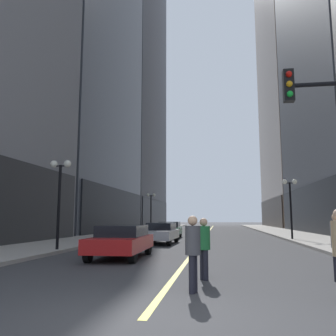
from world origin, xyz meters
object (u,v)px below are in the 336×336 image
object	(u,v)px
car_silver	(161,232)
street_lamp_right_mid	(290,195)
pedestrian_in_green_parka	(204,244)
street_lamp_left_near	(60,184)
car_red	(122,240)
pedestrian_with_orange_bag	(193,247)
car_green	(169,229)
street_lamp_left_far	(151,204)

from	to	relation	value
car_silver	street_lamp_right_mid	xyz separation A→B (m)	(8.81, 4.17, 2.54)
car_silver	pedestrian_in_green_parka	bearing A→B (deg)	-75.73
street_lamp_left_near	street_lamp_right_mid	size ratio (longest dim) A/B	1.00
car_red	street_lamp_right_mid	bearing A→B (deg)	53.24
pedestrian_with_orange_bag	street_lamp_left_near	size ratio (longest dim) A/B	0.38
car_silver	street_lamp_right_mid	bearing A→B (deg)	25.32
street_lamp_left_near	street_lamp_right_mid	world-z (taller)	same
street_lamp_left_near	car_red	bearing A→B (deg)	-26.49
car_green	street_lamp_right_mid	xyz separation A→B (m)	(9.20, -2.45, 2.54)
car_green	street_lamp_left_near	xyz separation A→B (m)	(-3.60, -12.85, 2.54)
car_green	street_lamp_right_mid	size ratio (longest dim) A/B	0.97
pedestrian_with_orange_bag	street_lamp_left_near	bearing A→B (deg)	130.86
pedestrian_in_green_parka	pedestrian_with_orange_bag	xyz separation A→B (m)	(-0.17, -1.65, 0.03)
car_silver	street_lamp_left_far	size ratio (longest dim) A/B	0.99
pedestrian_with_orange_bag	street_lamp_left_near	xyz separation A→B (m)	(-7.06, 8.16, 2.29)
car_red	car_green	bearing A→B (deg)	90.25
car_green	pedestrian_with_orange_bag	bearing A→B (deg)	-80.66
car_red	car_silver	size ratio (longest dim) A/B	1.02
pedestrian_with_orange_bag	street_lamp_right_mid	distance (m)	19.56
car_red	pedestrian_in_green_parka	size ratio (longest dim) A/B	2.77
car_green	street_lamp_left_far	bearing A→B (deg)	108.84
car_green	street_lamp_left_near	distance (m)	13.59
pedestrian_in_green_parka	pedestrian_with_orange_bag	world-z (taller)	pedestrian_with_orange_bag
street_lamp_left_near	pedestrian_in_green_parka	bearing A→B (deg)	-41.98
car_silver	pedestrian_in_green_parka	xyz separation A→B (m)	(3.24, -12.74, 0.22)
street_lamp_right_mid	street_lamp_left_far	bearing A→B (deg)	134.55
street_lamp_left_far	car_red	bearing A→B (deg)	-81.73
street_lamp_left_near	street_lamp_left_far	bearing A→B (deg)	90.00
car_silver	street_lamp_left_far	distance (m)	17.81
pedestrian_with_orange_bag	street_lamp_right_mid	xyz separation A→B (m)	(5.74, 18.56, 2.29)
street_lamp_left_near	car_green	bearing A→B (deg)	74.34
pedestrian_with_orange_bag	car_red	bearing A→B (deg)	118.18
pedestrian_in_green_parka	pedestrian_with_orange_bag	distance (m)	1.66
pedestrian_in_green_parka	street_lamp_right_mid	bearing A→B (deg)	71.77
car_red	pedestrian_in_green_parka	world-z (taller)	pedestrian_in_green_parka
pedestrian_in_green_parka	street_lamp_left_near	xyz separation A→B (m)	(-7.23, 6.51, 2.32)
pedestrian_in_green_parka	street_lamp_right_mid	size ratio (longest dim) A/B	0.36
street_lamp_right_mid	car_red	bearing A→B (deg)	-126.76
pedestrian_in_green_parka	pedestrian_with_orange_bag	bearing A→B (deg)	-95.94
car_green	car_silver	bearing A→B (deg)	-86.63
car_green	pedestrian_in_green_parka	bearing A→B (deg)	-79.38
car_silver	pedestrian_with_orange_bag	xyz separation A→B (m)	(3.07, -14.39, 0.25)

